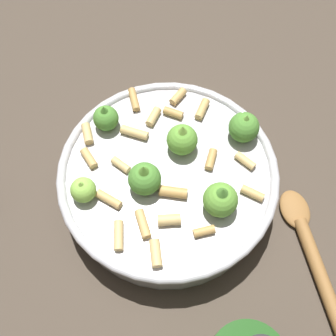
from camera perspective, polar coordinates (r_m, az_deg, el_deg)
ground_plane at (r=0.54m, az=0.00°, el=-3.16°), size 2.40×2.40×0.00m
cooking_pan at (r=0.51m, az=0.05°, el=-1.49°), size 0.26×0.26×0.10m
wooden_spoon at (r=0.53m, az=20.09°, el=-13.85°), size 0.18×0.22×0.02m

